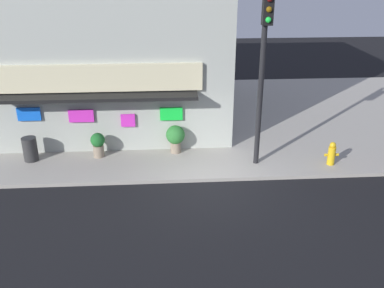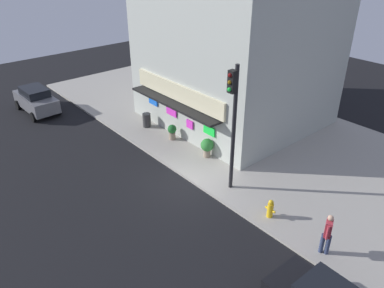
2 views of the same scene
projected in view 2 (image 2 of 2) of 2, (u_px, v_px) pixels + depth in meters
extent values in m
plane|color=black|center=(188.00, 181.00, 18.43)|extent=(53.63, 53.63, 0.00)
cube|color=#A39E93|center=(268.00, 142.00, 21.87)|extent=(35.75, 12.15, 0.13)
cube|color=#ADB2A8|center=(236.00, 52.00, 22.77)|extent=(9.78, 9.01, 8.64)
cube|color=beige|center=(178.00, 93.00, 20.87)|extent=(7.43, 0.16, 0.97)
cube|color=black|center=(173.00, 104.00, 20.95)|extent=(7.04, 0.90, 0.12)
cube|color=blue|center=(153.00, 101.00, 23.17)|extent=(0.83, 0.08, 0.49)
cube|color=#E533CC|center=(171.00, 112.00, 22.00)|extent=(0.90, 0.08, 0.46)
cube|color=#E533CC|center=(190.00, 124.00, 20.99)|extent=(0.52, 0.08, 0.47)
cube|color=#19E53F|center=(209.00, 131.00, 19.82)|extent=(0.83, 0.08, 0.48)
cylinder|color=black|center=(234.00, 131.00, 16.36)|extent=(0.18, 0.18, 5.95)
cube|color=black|center=(232.00, 82.00, 15.12)|extent=(0.32, 0.28, 0.95)
sphere|color=maroon|center=(230.00, 75.00, 14.89)|extent=(0.18, 0.18, 0.18)
sphere|color=brown|center=(230.00, 82.00, 15.03)|extent=(0.18, 0.18, 0.18)
sphere|color=#1ED83F|center=(229.00, 90.00, 15.18)|extent=(0.18, 0.18, 0.18)
cylinder|color=gold|center=(270.00, 210.00, 15.72)|extent=(0.26, 0.26, 0.66)
sphere|color=gold|center=(271.00, 202.00, 15.53)|extent=(0.22, 0.22, 0.22)
cylinder|color=gold|center=(267.00, 207.00, 15.83)|extent=(0.12, 0.10, 0.10)
cylinder|color=gold|center=(274.00, 212.00, 15.58)|extent=(0.12, 0.10, 0.10)
cylinder|color=#2D2D2D|center=(147.00, 120.00, 23.35)|extent=(0.51, 0.51, 0.87)
cylinder|color=navy|center=(328.00, 245.00, 13.81)|extent=(0.21, 0.21, 0.85)
cylinder|color=navy|center=(322.00, 243.00, 13.88)|extent=(0.21, 0.21, 0.85)
cube|color=#B2333F|center=(328.00, 228.00, 13.49)|extent=(0.39, 0.47, 0.65)
sphere|color=tan|center=(331.00, 218.00, 13.26)|extent=(0.22, 0.22, 0.22)
cylinder|color=#B2333F|center=(329.00, 225.00, 13.68)|extent=(0.13, 0.13, 0.59)
cylinder|color=#B2333F|center=(328.00, 233.00, 13.32)|extent=(0.13, 0.13, 0.59)
cylinder|color=gray|center=(207.00, 153.00, 20.18)|extent=(0.38, 0.38, 0.41)
sphere|color=#2D7A33|center=(207.00, 145.00, 19.94)|extent=(0.70, 0.70, 0.70)
cylinder|color=gray|center=(172.00, 136.00, 21.95)|extent=(0.38, 0.38, 0.44)
sphere|color=#1E6628|center=(172.00, 129.00, 21.74)|extent=(0.52, 0.52, 0.52)
cube|color=slate|center=(36.00, 101.00, 25.50)|extent=(3.98, 1.78, 0.88)
cube|color=black|center=(34.00, 92.00, 25.17)|extent=(2.16, 1.46, 0.53)
cylinder|color=black|center=(58.00, 110.00, 25.31)|extent=(0.65, 0.24, 0.64)
cylinder|color=black|center=(33.00, 117.00, 24.32)|extent=(0.65, 0.24, 0.64)
cylinder|color=black|center=(42.00, 99.00, 27.11)|extent=(0.65, 0.24, 0.64)
cylinder|color=black|center=(18.00, 105.00, 26.12)|extent=(0.65, 0.24, 0.64)
cylinder|color=black|center=(307.00, 285.00, 12.48)|extent=(0.65, 0.24, 0.64)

